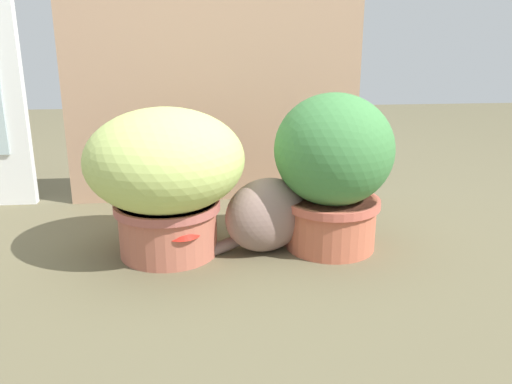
{
  "coord_description": "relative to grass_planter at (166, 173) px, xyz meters",
  "views": [
    {
      "loc": [
        -0.08,
        -1.45,
        0.64
      ],
      "look_at": [
        0.06,
        0.01,
        0.18
      ],
      "focal_mm": 37.4,
      "sensor_mm": 36.0,
      "label": 1
    }
  ],
  "objects": [
    {
      "name": "mushroom_ornament_red",
      "position": [
        0.04,
        -0.09,
        -0.14
      ],
      "size": [
        0.11,
        0.11,
        0.14
      ],
      "color": "silver",
      "rests_on": "ground"
    },
    {
      "name": "ground_plane",
      "position": [
        0.19,
        -0.02,
        -0.24
      ],
      "size": [
        6.0,
        6.0,
        0.0
      ],
      "primitive_type": "plane",
      "color": "brown"
    },
    {
      "name": "grass_planter",
      "position": [
        0.0,
        0.0,
        0.0
      ],
      "size": [
        0.45,
        0.45,
        0.43
      ],
      "color": "#B5634E",
      "rests_on": "ground"
    },
    {
      "name": "cardboard_backdrop",
      "position": [
        0.15,
        0.51,
        0.15
      ],
      "size": [
        1.08,
        0.03,
        0.79
      ],
      "primitive_type": "cube",
      "color": "tan",
      "rests_on": "ground"
    },
    {
      "name": "cat",
      "position": [
        0.3,
        0.0,
        -0.12
      ],
      "size": [
        0.39,
        0.26,
        0.32
      ],
      "color": "#866A62",
      "rests_on": "ground"
    },
    {
      "name": "leafy_planter",
      "position": [
        0.48,
        0.0,
        0.0
      ],
      "size": [
        0.35,
        0.35,
        0.46
      ],
      "color": "#BF6246",
      "rests_on": "ground"
    }
  ]
}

